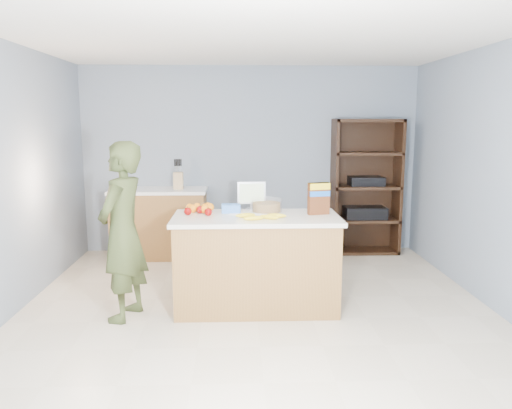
{
  "coord_description": "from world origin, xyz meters",
  "views": [
    {
      "loc": [
        -0.17,
        -4.28,
        1.79
      ],
      "look_at": [
        0.0,
        0.35,
        1.0
      ],
      "focal_mm": 35.0,
      "sensor_mm": 36.0,
      "label": 1
    }
  ],
  "objects_px": {
    "cereal_box": "(319,196)",
    "tv": "(251,194)",
    "person": "(123,232)",
    "shelving_unit": "(365,189)",
    "counter_peninsula": "(256,266)"
  },
  "relations": [
    {
      "from": "counter_peninsula",
      "to": "person",
      "type": "relative_size",
      "value": 0.97
    },
    {
      "from": "tv",
      "to": "cereal_box",
      "type": "relative_size",
      "value": 0.94
    },
    {
      "from": "cereal_box",
      "to": "tv",
      "type": "bearing_deg",
      "value": 156.23
    },
    {
      "from": "counter_peninsula",
      "to": "shelving_unit",
      "type": "height_order",
      "value": "shelving_unit"
    },
    {
      "from": "person",
      "to": "tv",
      "type": "xyz_separation_m",
      "value": [
        1.17,
        0.53,
        0.26
      ]
    },
    {
      "from": "shelving_unit",
      "to": "cereal_box",
      "type": "relative_size",
      "value": 5.97
    },
    {
      "from": "counter_peninsula",
      "to": "cereal_box",
      "type": "xyz_separation_m",
      "value": [
        0.59,
        0.06,
        0.66
      ]
    },
    {
      "from": "shelving_unit",
      "to": "cereal_box",
      "type": "distance_m",
      "value": 2.22
    },
    {
      "from": "cereal_box",
      "to": "person",
      "type": "bearing_deg",
      "value": -171.85
    },
    {
      "from": "shelving_unit",
      "to": "tv",
      "type": "height_order",
      "value": "shelving_unit"
    },
    {
      "from": "counter_peninsula",
      "to": "shelving_unit",
      "type": "distance_m",
      "value": 2.61
    },
    {
      "from": "counter_peninsula",
      "to": "tv",
      "type": "xyz_separation_m",
      "value": [
        -0.03,
        0.34,
        0.64
      ]
    },
    {
      "from": "tv",
      "to": "person",
      "type": "bearing_deg",
      "value": -155.38
    },
    {
      "from": "counter_peninsula",
      "to": "tv",
      "type": "height_order",
      "value": "tv"
    },
    {
      "from": "counter_peninsula",
      "to": "person",
      "type": "height_order",
      "value": "person"
    }
  ]
}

